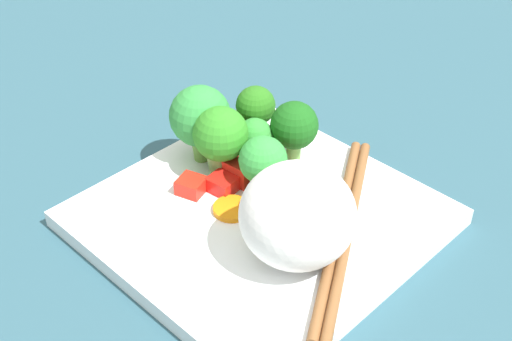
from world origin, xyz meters
TOP-DOWN VIEW (x-y plane):
  - ground_plane at (0.00, 0.00)cm, footprint 110.00×110.00cm
  - square_plate at (0.00, 0.00)cm, footprint 23.81×23.81cm
  - rice_mound at (-5.13, 1.72)cm, footprint 9.83×9.83cm
  - broccoli_floret_0 at (4.34, -4.14)cm, footprint 3.01×3.01cm
  - broccoli_floret_1 at (5.44, -1.35)cm, footprint 4.42×4.42cm
  - broccoli_floret_2 at (1.36, -1.85)cm, footprint 3.78×3.78cm
  - broccoli_floret_3 at (8.45, -2.01)cm, footprint 5.08×5.08cm
  - broccoli_floret_4 at (2.33, -6.62)cm, footprint 3.95×3.95cm
  - broccoli_floret_5 at (6.44, -6.46)cm, footprint 3.35×3.35cm
  - carrot_slice_0 at (0.22, -0.30)cm, footprint 4.28×4.28cm
  - carrot_slice_1 at (8.76, -4.72)cm, footprint 3.44×3.44cm
  - carrot_slice_2 at (1.53, 1.41)cm, footprint 4.06×4.06cm
  - pepper_chunk_0 at (3.86, 0.44)cm, footprint 2.34×2.33cm
  - pepper_chunk_1 at (6.55, -3.60)cm, footprint 1.74×2.25cm
  - pepper_chunk_2 at (5.48, 1.94)cm, footprint 2.50×2.44cm
  - pepper_chunk_3 at (0.66, -3.70)cm, footprint 2.42×2.62cm
  - pepper_chunk_4 at (3.75, -2.08)cm, footprint 2.42×2.61cm
  - chopstick_pair at (-6.18, -2.34)cm, footprint 12.13×19.72cm

SIDE VIEW (x-z plane):
  - ground_plane at x=0.00cm, z-range -2.00..0.00cm
  - square_plate at x=0.00cm, z-range 0.00..1.38cm
  - carrot_slice_2 at x=1.53cm, z-range 1.38..1.81cm
  - carrot_slice_1 at x=8.76cm, z-range 1.38..1.83cm
  - carrot_slice_0 at x=0.22cm, z-range 1.38..2.02cm
  - chopstick_pair at x=-6.18cm, z-range 1.38..2.16cm
  - pepper_chunk_2 at x=5.48cm, z-range 1.38..2.63cm
  - pepper_chunk_0 at x=3.86cm, z-range 1.38..2.64cm
  - pepper_chunk_3 at x=0.66cm, z-range 1.38..2.88cm
  - pepper_chunk_4 at x=3.75cm, z-range 1.38..3.27cm
  - pepper_chunk_1 at x=6.55cm, z-range 1.38..3.58cm
  - broccoli_floret_0 at x=4.34cm, z-range 1.80..6.18cm
  - broccoli_floret_2 at x=1.36cm, z-range 1.82..6.99cm
  - broccoli_floret_4 at x=2.33cm, z-range 2.06..7.65cm
  - broccoli_floret_5 at x=6.44cm, z-range 2.23..7.75cm
  - rice_mound at x=-5.13cm, z-range 1.38..8.71cm
  - broccoli_floret_1 at x=5.44cm, z-range 1.98..8.22cm
  - broccoli_floret_3 at x=8.45cm, z-range 1.97..8.51cm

